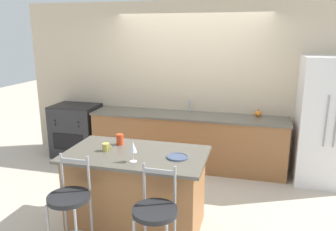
{
  "coord_description": "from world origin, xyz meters",
  "views": [
    {
      "loc": [
        1.01,
        -4.73,
        2.19
      ],
      "look_at": [
        -0.08,
        -0.59,
        1.11
      ],
      "focal_mm": 35.0,
      "sensor_mm": 36.0,
      "label": 1
    }
  ],
  "objects_px": {
    "wine_glass": "(133,147)",
    "tumbler_cup": "(120,139)",
    "refrigerator": "(325,121)",
    "oven_range": "(77,130)",
    "dinner_plate": "(177,157)",
    "coffee_mug": "(106,147)",
    "pumpkin_decoration": "(258,114)",
    "bar_stool_far": "(155,221)",
    "bar_stool_near": "(70,207)"
  },
  "relations": [
    {
      "from": "wine_glass",
      "to": "tumbler_cup",
      "type": "bearing_deg",
      "value": 126.51
    },
    {
      "from": "refrigerator",
      "to": "oven_range",
      "type": "bearing_deg",
      "value": 179.32
    },
    {
      "from": "refrigerator",
      "to": "dinner_plate",
      "type": "distance_m",
      "value": 2.57
    },
    {
      "from": "coffee_mug",
      "to": "tumbler_cup",
      "type": "distance_m",
      "value": 0.25
    },
    {
      "from": "refrigerator",
      "to": "pumpkin_decoration",
      "type": "distance_m",
      "value": 0.97
    },
    {
      "from": "bar_stool_far",
      "to": "tumbler_cup",
      "type": "xyz_separation_m",
      "value": [
        -0.71,
        0.92,
        0.41
      ]
    },
    {
      "from": "coffee_mug",
      "to": "tumbler_cup",
      "type": "relative_size",
      "value": 0.89
    },
    {
      "from": "dinner_plate",
      "to": "coffee_mug",
      "type": "distance_m",
      "value": 0.82
    },
    {
      "from": "coffee_mug",
      "to": "pumpkin_decoration",
      "type": "bearing_deg",
      "value": 51.6
    },
    {
      "from": "dinner_plate",
      "to": "coffee_mug",
      "type": "relative_size",
      "value": 2.06
    },
    {
      "from": "oven_range",
      "to": "bar_stool_far",
      "type": "relative_size",
      "value": 0.9
    },
    {
      "from": "refrigerator",
      "to": "tumbler_cup",
      "type": "xyz_separation_m",
      "value": [
        -2.53,
        -1.62,
        0.03
      ]
    },
    {
      "from": "dinner_plate",
      "to": "wine_glass",
      "type": "distance_m",
      "value": 0.49
    },
    {
      "from": "tumbler_cup",
      "to": "pumpkin_decoration",
      "type": "height_order",
      "value": "tumbler_cup"
    },
    {
      "from": "oven_range",
      "to": "bar_stool_far",
      "type": "bearing_deg",
      "value": -48.66
    },
    {
      "from": "oven_range",
      "to": "pumpkin_decoration",
      "type": "xyz_separation_m",
      "value": [
        3.15,
        0.19,
        0.47
      ]
    },
    {
      "from": "refrigerator",
      "to": "coffee_mug",
      "type": "xyz_separation_m",
      "value": [
        -2.6,
        -1.86,
        0.01
      ]
    },
    {
      "from": "pumpkin_decoration",
      "to": "bar_stool_far",
      "type": "bearing_deg",
      "value": -107.56
    },
    {
      "from": "wine_glass",
      "to": "pumpkin_decoration",
      "type": "xyz_separation_m",
      "value": [
        1.25,
        2.31,
        -0.12
      ]
    },
    {
      "from": "dinner_plate",
      "to": "bar_stool_far",
      "type": "bearing_deg",
      "value": -93.52
    },
    {
      "from": "dinner_plate",
      "to": "coffee_mug",
      "type": "bearing_deg",
      "value": 179.82
    },
    {
      "from": "dinner_plate",
      "to": "bar_stool_near",
      "type": "bearing_deg",
      "value": -144.42
    },
    {
      "from": "refrigerator",
      "to": "dinner_plate",
      "type": "xyz_separation_m",
      "value": [
        -1.78,
        -1.86,
        -0.02
      ]
    },
    {
      "from": "refrigerator",
      "to": "bar_stool_far",
      "type": "xyz_separation_m",
      "value": [
        -1.82,
        -2.54,
        -0.38
      ]
    },
    {
      "from": "oven_range",
      "to": "coffee_mug",
      "type": "distance_m",
      "value": 2.47
    },
    {
      "from": "oven_range",
      "to": "dinner_plate",
      "type": "relative_size",
      "value": 4.08
    },
    {
      "from": "refrigerator",
      "to": "tumbler_cup",
      "type": "bearing_deg",
      "value": -147.38
    },
    {
      "from": "tumbler_cup",
      "to": "dinner_plate",
      "type": "bearing_deg",
      "value": -17.62
    },
    {
      "from": "tumbler_cup",
      "to": "wine_glass",
      "type": "bearing_deg",
      "value": -53.49
    },
    {
      "from": "bar_stool_near",
      "to": "pumpkin_decoration",
      "type": "distance_m",
      "value": 3.28
    },
    {
      "from": "refrigerator",
      "to": "pumpkin_decoration",
      "type": "bearing_deg",
      "value": 165.87
    },
    {
      "from": "bar_stool_near",
      "to": "pumpkin_decoration",
      "type": "xyz_separation_m",
      "value": [
        1.75,
        2.75,
        0.38
      ]
    },
    {
      "from": "bar_stool_far",
      "to": "wine_glass",
      "type": "relative_size",
      "value": 4.76
    },
    {
      "from": "oven_range",
      "to": "bar_stool_far",
      "type": "xyz_separation_m",
      "value": [
        2.28,
        -2.59,
        0.09
      ]
    },
    {
      "from": "bar_stool_far",
      "to": "coffee_mug",
      "type": "distance_m",
      "value": 1.11
    },
    {
      "from": "oven_range",
      "to": "coffee_mug",
      "type": "xyz_separation_m",
      "value": [
        1.5,
        -1.9,
        0.48
      ]
    },
    {
      "from": "tumbler_cup",
      "to": "pumpkin_decoration",
      "type": "bearing_deg",
      "value": 49.41
    },
    {
      "from": "dinner_plate",
      "to": "pumpkin_decoration",
      "type": "bearing_deg",
      "value": 68.24
    },
    {
      "from": "oven_range",
      "to": "tumbler_cup",
      "type": "height_order",
      "value": "tumbler_cup"
    },
    {
      "from": "oven_range",
      "to": "dinner_plate",
      "type": "height_order",
      "value": "oven_range"
    },
    {
      "from": "bar_stool_far",
      "to": "pumpkin_decoration",
      "type": "xyz_separation_m",
      "value": [
        0.88,
        2.78,
        0.38
      ]
    },
    {
      "from": "wine_glass",
      "to": "oven_range",
      "type": "bearing_deg",
      "value": 131.84
    },
    {
      "from": "pumpkin_decoration",
      "to": "tumbler_cup",
      "type": "bearing_deg",
      "value": -130.59
    },
    {
      "from": "oven_range",
      "to": "tumbler_cup",
      "type": "relative_size",
      "value": 7.46
    },
    {
      "from": "bar_stool_near",
      "to": "tumbler_cup",
      "type": "distance_m",
      "value": 1.0
    },
    {
      "from": "coffee_mug",
      "to": "oven_range",
      "type": "bearing_deg",
      "value": 128.14
    },
    {
      "from": "tumbler_cup",
      "to": "pumpkin_decoration",
      "type": "xyz_separation_m",
      "value": [
        1.59,
        1.86,
        -0.03
      ]
    },
    {
      "from": "refrigerator",
      "to": "oven_range",
      "type": "xyz_separation_m",
      "value": [
        -4.09,
        0.05,
        -0.47
      ]
    },
    {
      "from": "bar_stool_far",
      "to": "coffee_mug",
      "type": "bearing_deg",
      "value": 138.82
    },
    {
      "from": "oven_range",
      "to": "bar_stool_near",
      "type": "distance_m",
      "value": 2.92
    }
  ]
}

